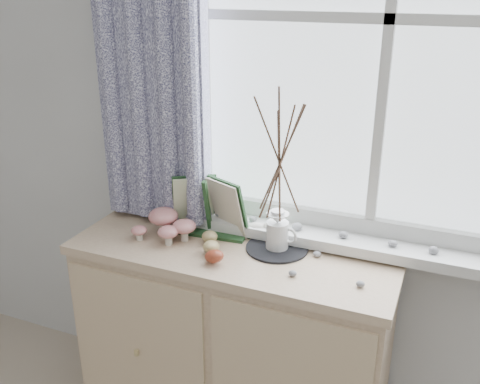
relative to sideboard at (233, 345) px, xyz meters
The scene contains 8 objects.
sideboard is the anchor object (origin of this frame).
botanical_book 0.56m from the sideboard, 155.59° to the left, with size 0.34×0.13×0.24m, color #204322, non-canonical shape.
toadstool_cluster 0.55m from the sideboard, behind, with size 0.24×0.17×0.11m.
wooden_eggs 0.46m from the sideboard, 134.67° to the right, with size 0.14×0.18×0.07m.
songbird_figurine 0.48m from the sideboard, 68.17° to the left, with size 0.13×0.06×0.07m, color white, non-canonical shape.
crocheted_doily 0.46m from the sideboard, 23.37° to the left, with size 0.23×0.23×0.01m, color black.
twig_pitcher 0.80m from the sideboard, 23.36° to the left, with size 0.25×0.25×0.62m.
sideboard_pebbles 0.53m from the sideboard, ahead, with size 0.33×0.23×0.02m.
Camera 1 is at (0.54, 0.17, 1.77)m, focal length 40.00 mm.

